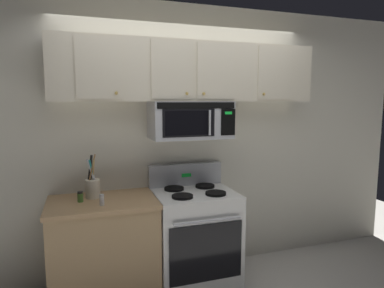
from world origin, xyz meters
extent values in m
cube|color=silver|center=(0.00, 0.79, 1.35)|extent=(5.20, 0.10, 2.70)
cube|color=white|center=(0.00, 0.42, 0.45)|extent=(0.76, 0.64, 0.90)
cube|color=black|center=(0.00, 0.09, 0.44)|extent=(0.67, 0.01, 0.52)
cylinder|color=#B7BABF|center=(0.00, 0.06, 0.74)|extent=(0.61, 0.03, 0.03)
cube|color=#B7BABF|center=(0.00, 0.70, 1.01)|extent=(0.76, 0.07, 0.22)
cube|color=#19D83F|center=(0.00, 0.67, 1.01)|extent=(0.10, 0.00, 0.04)
cylinder|color=black|center=(-0.16, 0.28, 0.91)|extent=(0.19, 0.19, 0.02)
cylinder|color=black|center=(0.16, 0.28, 0.91)|extent=(0.19, 0.19, 0.02)
cylinder|color=black|center=(-0.16, 0.56, 0.91)|extent=(0.19, 0.19, 0.02)
cylinder|color=black|center=(0.16, 0.56, 0.91)|extent=(0.19, 0.19, 0.02)
cube|color=#B7BABF|center=(0.00, 0.54, 1.57)|extent=(0.76, 0.39, 0.35)
cube|color=black|center=(0.00, 0.35, 1.72)|extent=(0.73, 0.01, 0.06)
cube|color=black|center=(-0.07, 0.35, 1.56)|extent=(0.49, 0.01, 0.25)
cube|color=black|center=(-0.08, 0.34, 1.56)|extent=(0.44, 0.01, 0.22)
cube|color=black|center=(0.30, 0.35, 1.56)|extent=(0.14, 0.01, 0.25)
cube|color=#19D83F|center=(0.30, 0.34, 1.65)|extent=(0.07, 0.00, 0.03)
cylinder|color=#B7BABF|center=(0.11, 0.32, 1.56)|extent=(0.02, 0.02, 0.23)
cube|color=beige|center=(0.00, 0.57, 2.02)|extent=(2.50, 0.33, 0.55)
cube|color=beige|center=(-0.83, 0.40, 2.02)|extent=(0.38, 0.01, 0.51)
sphere|color=tan|center=(-0.70, 0.39, 1.82)|extent=(0.03, 0.03, 0.03)
cube|color=beige|center=(-0.21, 0.40, 2.02)|extent=(0.38, 0.01, 0.51)
sphere|color=tan|center=(-0.08, 0.39, 1.82)|extent=(0.03, 0.03, 0.03)
cube|color=beige|center=(0.21, 0.40, 2.02)|extent=(0.38, 0.01, 0.51)
sphere|color=tan|center=(0.08, 0.39, 1.82)|extent=(0.03, 0.03, 0.03)
cube|color=beige|center=(0.83, 0.40, 2.02)|extent=(0.38, 0.01, 0.51)
sphere|color=tan|center=(0.70, 0.39, 1.82)|extent=(0.03, 0.03, 0.03)
cube|color=tan|center=(-0.84, 0.43, 0.43)|extent=(0.90, 0.62, 0.86)
cube|color=tan|center=(-0.84, 0.43, 0.88)|extent=(0.93, 0.65, 0.03)
cylinder|color=beige|center=(-0.91, 0.53, 0.98)|extent=(0.13, 0.13, 0.16)
cylinder|color=olive|center=(-0.92, 0.53, 1.14)|extent=(0.09, 0.03, 0.30)
cylinder|color=black|center=(-0.92, 0.54, 1.11)|extent=(0.06, 0.03, 0.25)
cylinder|color=silver|center=(-0.91, 0.54, 1.11)|extent=(0.08, 0.02, 0.24)
cylinder|color=#BCBCC1|center=(-0.92, 0.54, 1.12)|extent=(0.09, 0.03, 0.26)
cylinder|color=tan|center=(-0.91, 0.53, 1.12)|extent=(0.03, 0.07, 0.25)
cylinder|color=teal|center=(-0.91, 0.54, 1.12)|extent=(0.06, 0.02, 0.25)
cylinder|color=black|center=(-0.93, 0.55, 1.14)|extent=(0.06, 0.05, 0.30)
cylinder|color=white|center=(-0.85, 0.28, 0.94)|extent=(0.04, 0.04, 0.08)
cylinder|color=#B7BABF|center=(-0.85, 0.28, 0.99)|extent=(0.04, 0.04, 0.02)
cylinder|color=#4C7F33|center=(-1.02, 0.44, 0.94)|extent=(0.05, 0.05, 0.08)
cylinder|color=black|center=(-1.02, 0.44, 0.98)|extent=(0.05, 0.05, 0.02)
camera|label=1|loc=(-0.99, -2.49, 1.75)|focal=31.32mm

